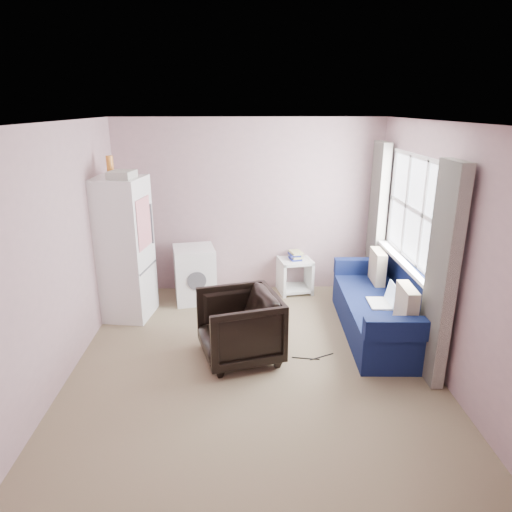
{
  "coord_description": "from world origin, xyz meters",
  "views": [
    {
      "loc": [
        -0.11,
        -4.37,
        2.64
      ],
      "look_at": [
        0.05,
        0.6,
        1.0
      ],
      "focal_mm": 32.0,
      "sensor_mm": 36.0,
      "label": 1
    }
  ],
  "objects_px": {
    "fridge": "(123,248)",
    "side_table": "(295,273)",
    "washing_machine": "(195,273)",
    "sofa": "(389,308)",
    "armchair": "(239,323)"
  },
  "relations": [
    {
      "from": "armchair",
      "to": "sofa",
      "type": "xyz_separation_m",
      "value": [
        1.79,
        0.52,
        -0.09
      ]
    },
    {
      "from": "sofa",
      "to": "fridge",
      "type": "bearing_deg",
      "value": 171.62
    },
    {
      "from": "fridge",
      "to": "sofa",
      "type": "relative_size",
      "value": 1.01
    },
    {
      "from": "fridge",
      "to": "armchair",
      "type": "bearing_deg",
      "value": -28.58
    },
    {
      "from": "washing_machine",
      "to": "side_table",
      "type": "xyz_separation_m",
      "value": [
        1.44,
        0.27,
        -0.11
      ]
    },
    {
      "from": "fridge",
      "to": "sofa",
      "type": "distance_m",
      "value": 3.38
    },
    {
      "from": "armchair",
      "to": "fridge",
      "type": "relative_size",
      "value": 0.4
    },
    {
      "from": "fridge",
      "to": "washing_machine",
      "type": "distance_m",
      "value": 1.09
    },
    {
      "from": "washing_machine",
      "to": "sofa",
      "type": "xyz_separation_m",
      "value": [
        2.43,
        -1.08,
        -0.08
      ]
    },
    {
      "from": "armchair",
      "to": "side_table",
      "type": "height_order",
      "value": "armchair"
    },
    {
      "from": "fridge",
      "to": "side_table",
      "type": "distance_m",
      "value": 2.48
    },
    {
      "from": "side_table",
      "to": "fridge",
      "type": "bearing_deg",
      "value": -162.32
    },
    {
      "from": "armchair",
      "to": "side_table",
      "type": "distance_m",
      "value": 2.03
    },
    {
      "from": "sofa",
      "to": "armchair",
      "type": "bearing_deg",
      "value": -161.66
    },
    {
      "from": "fridge",
      "to": "side_table",
      "type": "xyz_separation_m",
      "value": [
        2.29,
        0.73,
        -0.63
      ]
    }
  ]
}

